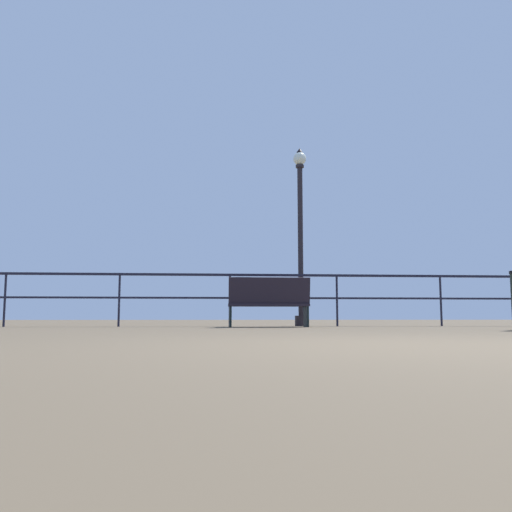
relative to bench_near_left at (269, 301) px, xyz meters
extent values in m
plane|color=brown|center=(0.40, -6.59, -0.51)|extent=(60.00, 60.00, 0.00)
cube|color=black|center=(0.40, 0.84, 0.55)|extent=(20.18, 0.05, 0.05)
cube|color=black|center=(0.40, 0.84, 0.08)|extent=(20.18, 0.04, 0.04)
cylinder|color=black|center=(-5.21, 0.84, 0.02)|extent=(0.04, 0.04, 1.06)
cylinder|color=black|center=(-2.96, 0.84, 0.02)|extent=(0.04, 0.04, 1.06)
cylinder|color=black|center=(-0.72, 0.84, 0.02)|extent=(0.04, 0.04, 1.06)
cylinder|color=black|center=(1.52, 0.84, 0.02)|extent=(0.04, 0.04, 1.06)
cylinder|color=black|center=(3.76, 0.84, 0.02)|extent=(0.04, 0.04, 1.06)
cube|color=black|center=(0.00, 0.09, -0.08)|extent=(1.55, 0.47, 0.05)
cube|color=black|center=(0.00, -0.12, 0.18)|extent=(1.55, 0.15, 0.52)
cube|color=black|center=(0.73, 0.09, -0.29)|extent=(0.04, 0.42, 0.42)
cube|color=black|center=(0.74, 0.27, 0.06)|extent=(0.04, 0.33, 0.04)
cube|color=black|center=(-0.73, 0.10, -0.29)|extent=(0.04, 0.42, 0.42)
cube|color=black|center=(-0.73, 0.28, 0.06)|extent=(0.04, 0.33, 0.04)
cylinder|color=black|center=(0.81, 1.12, -0.40)|extent=(0.27, 0.27, 0.22)
cylinder|color=black|center=(0.81, 1.12, 1.33)|extent=(0.11, 0.11, 3.23)
cylinder|color=black|center=(0.81, 1.12, 2.97)|extent=(0.18, 0.18, 0.06)
sphere|color=silver|center=(0.81, 1.12, 3.15)|extent=(0.29, 0.29, 0.29)
cone|color=black|center=(0.81, 1.12, 3.34)|extent=(0.13, 0.13, 0.10)
camera|label=1|loc=(-1.07, -10.27, -0.30)|focal=37.76mm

